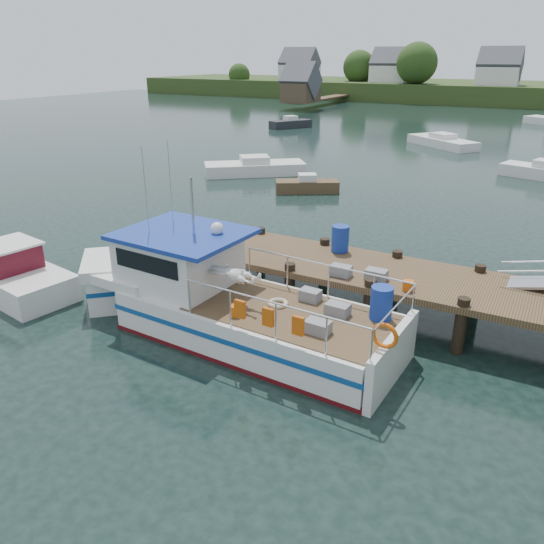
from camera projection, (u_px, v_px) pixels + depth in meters
The scene contains 8 objects.
ground_plane at pixel (321, 299), 17.18m from camera, with size 160.00×160.00×0.00m, color black.
far_shore at pixel (535, 90), 83.09m from camera, with size 140.00×42.55×9.22m.
lobster_boat at pixel (218, 300), 14.96m from camera, with size 10.82×3.62×5.17m.
work_boat at pixel (2, 271), 17.96m from camera, with size 6.80×2.98×3.55m.
moored_rowboat at pixel (307, 185), 30.35m from camera, with size 3.69×2.86×1.04m.
moored_a at pixel (255, 168), 34.78m from camera, with size 6.44×5.80×1.20m.
moored_d at pixel (442, 142), 45.14m from camera, with size 6.65×5.76×1.12m.
moored_e at pixel (290, 123), 56.57m from camera, with size 3.63×4.67×1.25m.
Camera 1 is at (6.08, -14.39, 7.38)m, focal length 35.00 mm.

